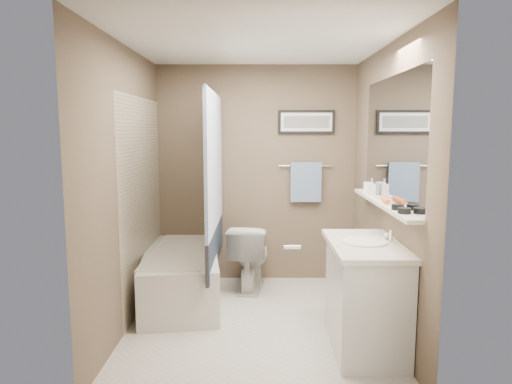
{
  "coord_description": "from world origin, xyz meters",
  "views": [
    {
      "loc": [
        0.01,
        -3.83,
        1.69
      ],
      "look_at": [
        0.0,
        0.15,
        1.15
      ],
      "focal_mm": 32.0,
      "sensor_mm": 36.0,
      "label": 1
    }
  ],
  "objects_px": {
    "candle_bowl_near": "(404,211)",
    "hair_brush_front": "(385,200)",
    "glass_jar": "(368,187)",
    "soap_bottle": "(372,187)",
    "bathtub": "(181,276)",
    "toilet": "(250,256)",
    "vanity": "(365,298)",
    "candle_bowl_far": "(398,207)"
  },
  "relations": [
    {
      "from": "candle_bowl_near",
      "to": "hair_brush_front",
      "type": "xyz_separation_m",
      "value": [
        0.0,
        0.48,
        0.0
      ]
    },
    {
      "from": "glass_jar",
      "to": "soap_bottle",
      "type": "bearing_deg",
      "value": -90.0
    },
    {
      "from": "bathtub",
      "to": "candle_bowl_near",
      "type": "bearing_deg",
      "value": -43.05
    },
    {
      "from": "toilet",
      "to": "bathtub",
      "type": "bearing_deg",
      "value": 34.83
    },
    {
      "from": "hair_brush_front",
      "to": "bathtub",
      "type": "bearing_deg",
      "value": 156.05
    },
    {
      "from": "bathtub",
      "to": "vanity",
      "type": "xyz_separation_m",
      "value": [
        1.6,
        -1.0,
        0.15
      ]
    },
    {
      "from": "soap_bottle",
      "to": "glass_jar",
      "type": "bearing_deg",
      "value": 90.0
    },
    {
      "from": "candle_bowl_near",
      "to": "hair_brush_front",
      "type": "bearing_deg",
      "value": 90.0
    },
    {
      "from": "toilet",
      "to": "vanity",
      "type": "height_order",
      "value": "vanity"
    },
    {
      "from": "toilet",
      "to": "candle_bowl_near",
      "type": "relative_size",
      "value": 7.88
    },
    {
      "from": "bathtub",
      "to": "candle_bowl_far",
      "type": "height_order",
      "value": "candle_bowl_far"
    },
    {
      "from": "bathtub",
      "to": "hair_brush_front",
      "type": "height_order",
      "value": "hair_brush_front"
    },
    {
      "from": "toilet",
      "to": "candle_bowl_far",
      "type": "xyz_separation_m",
      "value": [
        1.1,
        -1.47,
        0.78
      ]
    },
    {
      "from": "toilet",
      "to": "vanity",
      "type": "bearing_deg",
      "value": 131.77
    },
    {
      "from": "vanity",
      "to": "hair_brush_front",
      "type": "bearing_deg",
      "value": 49.58
    },
    {
      "from": "vanity",
      "to": "candle_bowl_near",
      "type": "xyz_separation_m",
      "value": [
        0.19,
        -0.27,
        0.73
      ]
    },
    {
      "from": "candle_bowl_far",
      "to": "toilet",
      "type": "bearing_deg",
      "value": 126.85
    },
    {
      "from": "toilet",
      "to": "glass_jar",
      "type": "bearing_deg",
      "value": 160.62
    },
    {
      "from": "candle_bowl_far",
      "to": "soap_bottle",
      "type": "relative_size",
      "value": 0.61
    },
    {
      "from": "bathtub",
      "to": "hair_brush_front",
      "type": "xyz_separation_m",
      "value": [
        1.79,
        -0.79,
        0.89
      ]
    },
    {
      "from": "candle_bowl_near",
      "to": "soap_bottle",
      "type": "relative_size",
      "value": 0.61
    },
    {
      "from": "vanity",
      "to": "candle_bowl_far",
      "type": "bearing_deg",
      "value": -31.25
    },
    {
      "from": "glass_jar",
      "to": "candle_bowl_near",
      "type": "bearing_deg",
      "value": -90.0
    },
    {
      "from": "bathtub",
      "to": "candle_bowl_near",
      "type": "distance_m",
      "value": 2.36
    },
    {
      "from": "vanity",
      "to": "candle_bowl_near",
      "type": "height_order",
      "value": "candle_bowl_near"
    },
    {
      "from": "vanity",
      "to": "candle_bowl_near",
      "type": "relative_size",
      "value": 10.0
    },
    {
      "from": "hair_brush_front",
      "to": "soap_bottle",
      "type": "xyz_separation_m",
      "value": [
        0.0,
        0.44,
        0.05
      ]
    },
    {
      "from": "toilet",
      "to": "soap_bottle",
      "type": "distance_m",
      "value": 1.55
    },
    {
      "from": "candle_bowl_far",
      "to": "hair_brush_front",
      "type": "xyz_separation_m",
      "value": [
        0.0,
        0.33,
        0.0
      ]
    },
    {
      "from": "glass_jar",
      "to": "soap_bottle",
      "type": "height_order",
      "value": "soap_bottle"
    },
    {
      "from": "vanity",
      "to": "glass_jar",
      "type": "height_order",
      "value": "glass_jar"
    },
    {
      "from": "candle_bowl_near",
      "to": "hair_brush_front",
      "type": "relative_size",
      "value": 0.41
    },
    {
      "from": "hair_brush_front",
      "to": "candle_bowl_far",
      "type": "bearing_deg",
      "value": -90.0
    },
    {
      "from": "glass_jar",
      "to": "vanity",
      "type": "bearing_deg",
      "value": -103.18
    },
    {
      "from": "glass_jar",
      "to": "soap_bottle",
      "type": "distance_m",
      "value": 0.14
    },
    {
      "from": "candle_bowl_near",
      "to": "glass_jar",
      "type": "height_order",
      "value": "glass_jar"
    },
    {
      "from": "toilet",
      "to": "glass_jar",
      "type": "relative_size",
      "value": 7.09
    },
    {
      "from": "toilet",
      "to": "glass_jar",
      "type": "distance_m",
      "value": 1.48
    },
    {
      "from": "bathtub",
      "to": "soap_bottle",
      "type": "bearing_deg",
      "value": -18.7
    },
    {
      "from": "bathtub",
      "to": "toilet",
      "type": "distance_m",
      "value": 0.78
    },
    {
      "from": "candle_bowl_far",
      "to": "hair_brush_front",
      "type": "height_order",
      "value": "hair_brush_front"
    },
    {
      "from": "bathtub",
      "to": "hair_brush_front",
      "type": "bearing_deg",
      "value": -31.58
    }
  ]
}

